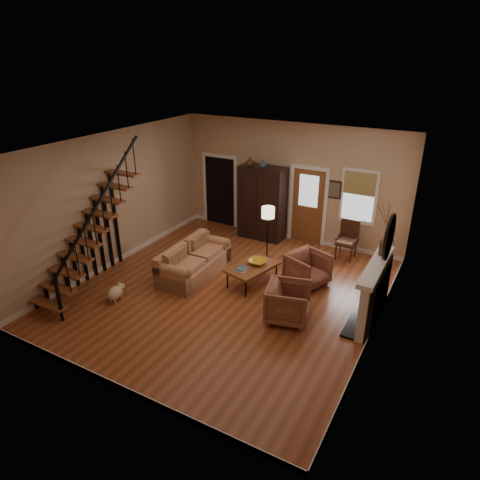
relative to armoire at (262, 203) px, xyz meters
The scene contains 15 objects.
room 1.49m from the armoire, 78.37° to the right, with size 7.00×7.33×3.30m.
staircase 4.94m from the armoire, 115.05° to the right, with size 0.94×2.80×3.20m, color brown, non-canonical shape.
fireplace 4.67m from the armoire, 34.69° to the right, with size 0.33×1.95×2.30m.
armoire is the anchor object (origin of this frame).
vase_a 1.23m from the armoire, 164.05° to the right, with size 0.24×0.24×0.25m, color #4C2619.
vase_b 1.16m from the armoire, 63.43° to the right, with size 0.20×0.20×0.21m, color #334C60.
sofa 2.95m from the armoire, 98.20° to the right, with size 0.89×2.07×0.77m, color #B77C53, non-canonical shape.
coffee_table 2.88m from the armoire, 68.18° to the right, with size 0.72×1.23×0.47m, color brown, non-canonical shape.
bowl 2.70m from the armoire, 65.97° to the right, with size 0.42×0.42×0.10m, color gold.
books 3.06m from the armoire, 72.44° to the right, with size 0.23×0.31×0.06m, color beige, non-canonical shape.
armchair_left 4.24m from the armoire, 56.45° to the right, with size 0.84×0.86×0.78m, color brown.
armchair_right 2.97m from the armoire, 42.29° to the right, with size 0.83×0.85×0.78m, color brown.
floor_lamp 1.49m from the armoire, 58.20° to the right, with size 0.33×0.33×1.44m, color black, non-canonical shape.
side_chair 2.61m from the armoire, ahead, with size 0.54×0.54×1.02m, color #3C1E13, non-canonical shape.
dog 4.91m from the armoire, 105.02° to the right, with size 0.28×0.47×0.34m, color beige, non-canonical shape.
Camera 1 is at (4.30, -7.20, 5.05)m, focal length 32.00 mm.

